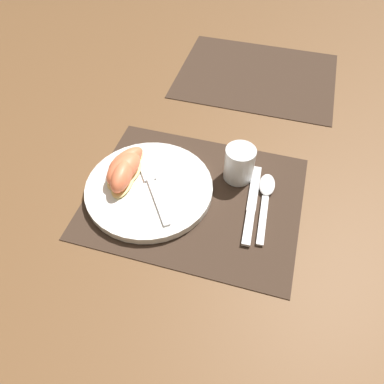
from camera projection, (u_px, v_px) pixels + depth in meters
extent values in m
plane|color=brown|center=(194.00, 197.00, 0.79)|extent=(3.00, 3.00, 0.00)
cube|color=#38281E|center=(194.00, 196.00, 0.78)|extent=(0.44, 0.35, 0.00)
cube|color=#38281E|center=(257.00, 75.00, 1.08)|extent=(0.44, 0.35, 0.00)
cylinder|color=white|center=(149.00, 188.00, 0.79)|extent=(0.27, 0.27, 0.02)
cylinder|color=silver|center=(239.00, 164.00, 0.79)|extent=(0.06, 0.06, 0.08)
cylinder|color=#F9AD19|center=(238.00, 171.00, 0.81)|extent=(0.05, 0.05, 0.03)
cube|color=silver|center=(248.00, 228.00, 0.73)|extent=(0.02, 0.08, 0.01)
cube|color=silver|center=(254.00, 188.00, 0.79)|extent=(0.03, 0.13, 0.01)
cube|color=silver|center=(263.00, 220.00, 0.74)|extent=(0.02, 0.12, 0.01)
ellipsoid|color=silver|center=(267.00, 185.00, 0.80)|extent=(0.04, 0.06, 0.01)
cube|color=silver|center=(159.00, 202.00, 0.75)|extent=(0.08, 0.11, 0.00)
cube|color=silver|center=(146.00, 168.00, 0.81)|extent=(0.07, 0.08, 0.00)
ellipsoid|color=#F4DB84|center=(127.00, 165.00, 0.81)|extent=(0.08, 0.10, 0.01)
ellipsoid|color=#F2754C|center=(126.00, 160.00, 0.80)|extent=(0.07, 0.10, 0.04)
ellipsoid|color=#F4DB84|center=(125.00, 174.00, 0.80)|extent=(0.08, 0.11, 0.01)
ellipsoid|color=#F2754C|center=(124.00, 168.00, 0.78)|extent=(0.07, 0.11, 0.04)
ellipsoid|color=#F4DB84|center=(124.00, 181.00, 0.78)|extent=(0.05, 0.10, 0.01)
ellipsoid|color=#F2754C|center=(122.00, 175.00, 0.77)|extent=(0.05, 0.09, 0.05)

